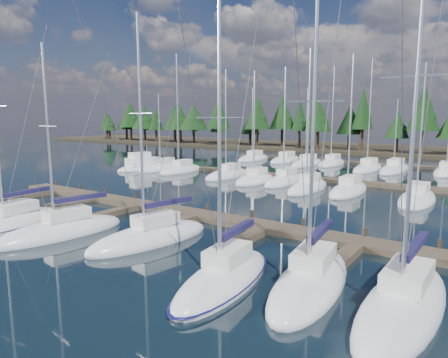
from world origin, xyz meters
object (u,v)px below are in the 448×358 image
Objects in this scene: front_sailboat_2 at (62,231)px; motor_yacht_left at (142,166)px; main_dock at (194,217)px; front_sailboat_1 at (10,223)px; front_sailboat_5 at (311,281)px; front_sailboat_6 at (404,304)px; front_sailboat_3 at (151,237)px; front_sailboat_4 at (224,279)px.

front_sailboat_2 is 32.67m from motor_yacht_left.
main_dock is 3.48× the size of front_sailboat_2.
front_sailboat_1 is 1.01× the size of front_sailboat_5.
front_sailboat_5 is at bearing 6.94° from front_sailboat_1.
front_sailboat_2 is at bearing -174.34° from front_sailboat_5.
front_sailboat_6 is at bearing -22.13° from main_dock.
front_sailboat_3 is at bearing 177.40° from front_sailboat_6.
front_sailboat_1 is 20.99m from front_sailboat_5.
front_sailboat_3 reaches higher than motor_yacht_left.
front_sailboat_4 is at bearing -149.91° from front_sailboat_5.
front_sailboat_5 is at bearing -179.64° from front_sailboat_6.
front_sailboat_4 is 0.92× the size of front_sailboat_5.
front_sailboat_6 is 46.75m from motor_yacht_left.
front_sailboat_1 is at bearing -174.08° from front_sailboat_6.
front_sailboat_4 is (8.56, -8.35, 0.09)m from main_dock.
front_sailboat_3 is 1.62× the size of motor_yacht_left.
main_dock is at bearing 61.54° from front_sailboat_2.
front_sailboat_1 reaches higher than front_sailboat_3.
main_dock is 12.66m from front_sailboat_1.
front_sailboat_2 is 0.86× the size of front_sailboat_5.
motor_yacht_left is at bearing 148.68° from front_sailboat_6.
front_sailboat_1 is at bearing -162.59° from front_sailboat_3.
front_sailboat_2 is at bearing -175.35° from front_sailboat_6.
front_sailboat_1 reaches higher than front_sailboat_2.
front_sailboat_1 is 30.89m from motor_yacht_left.
front_sailboat_3 is 34.79m from motor_yacht_left.
front_sailboat_1 reaches higher than front_sailboat_5.
front_sailboat_6 is at bearing -31.32° from motor_yacht_left.
front_sailboat_4 is 0.84× the size of front_sailboat_6.
motor_yacht_left is at bearing 141.31° from front_sailboat_4.
front_sailboat_4 reaches higher than main_dock.
front_sailboat_5 is (16.24, 1.61, 0.01)m from front_sailboat_2.
main_dock is 2.98× the size of front_sailboat_5.
front_sailboat_3 reaches higher than main_dock.
front_sailboat_6 is (20.07, 1.63, 0.02)m from front_sailboat_2.
front_sailboat_5 reaches higher than front_sailboat_4.
motor_yacht_left is at bearing 127.46° from front_sailboat_2.
front_sailboat_5 is (10.59, -0.68, 0.00)m from front_sailboat_3.
main_dock is at bearing 151.65° from front_sailboat_5.
front_sailboat_6 is at bearing -2.60° from front_sailboat_3.
front_sailboat_5 is at bearing -3.67° from front_sailboat_3.
front_sailboat_2 is at bearing -157.95° from front_sailboat_3.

